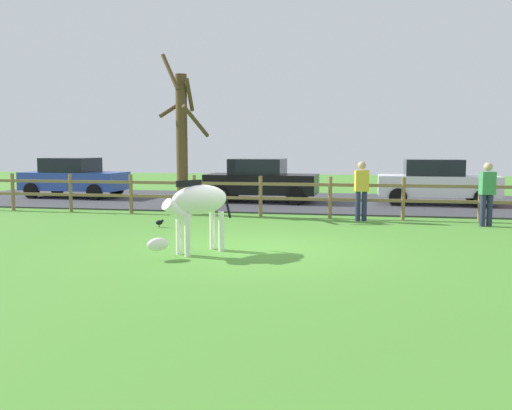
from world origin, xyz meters
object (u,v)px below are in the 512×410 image
object	(u,v)px
parked_car_blue	(74,177)
visitor_right_of_tree	(361,188)
parked_car_white	(436,181)
crow_on_grass	(159,222)
zebra	(196,205)
visitor_left_of_tree	(487,191)
parked_car_black	(261,180)
bare_tree	(182,139)

from	to	relation	value
parked_car_blue	visitor_right_of_tree	xyz separation A→B (m)	(11.18, -4.55, 0.06)
parked_car_white	visitor_right_of_tree	world-z (taller)	visitor_right_of_tree
visitor_right_of_tree	crow_on_grass	bearing A→B (deg)	-156.48
zebra	visitor_right_of_tree	world-z (taller)	visitor_right_of_tree
zebra	crow_on_grass	world-z (taller)	zebra
parked_car_blue	visitor_right_of_tree	world-z (taller)	visitor_right_of_tree
zebra	visitor_left_of_tree	bearing A→B (deg)	37.75
parked_car_black	parked_car_white	bearing A→B (deg)	2.83
zebra	crow_on_grass	xyz separation A→B (m)	(-1.94, 3.08, -0.80)
bare_tree	parked_car_white	bearing A→B (deg)	26.14
parked_car_black	bare_tree	bearing A→B (deg)	-116.31
parked_car_black	visitor_left_of_tree	bearing A→B (deg)	-34.75
crow_on_grass	visitor_left_of_tree	world-z (taller)	visitor_left_of_tree
bare_tree	visitor_right_of_tree	distance (m)	5.56
zebra	crow_on_grass	size ratio (longest dim) A/B	7.60
zebra	crow_on_grass	bearing A→B (deg)	122.18
parked_car_blue	visitor_right_of_tree	bearing A→B (deg)	-22.14
bare_tree	visitor_right_of_tree	size ratio (longest dim) A/B	2.92
bare_tree	crow_on_grass	distance (m)	3.57
bare_tree	parked_car_black	xyz separation A→B (m)	(1.77, 3.58, -1.42)
zebra	visitor_right_of_tree	bearing A→B (deg)	59.65
bare_tree	zebra	xyz separation A→B (m)	(2.27, -5.92, -1.34)
zebra	parked_car_blue	size ratio (longest dim) A/B	0.40
zebra	visitor_right_of_tree	size ratio (longest dim) A/B	1.00
parked_car_white	parked_car_black	xyz separation A→B (m)	(-6.14, -0.30, 0.00)
bare_tree	parked_car_blue	bearing A→B (deg)	146.23
bare_tree	crow_on_grass	bearing A→B (deg)	-83.33
parked_car_blue	zebra	bearing A→B (deg)	-50.48
crow_on_grass	parked_car_black	world-z (taller)	parked_car_black
parked_car_white	parked_car_blue	world-z (taller)	same
parked_car_black	visitor_right_of_tree	distance (m)	5.55
visitor_right_of_tree	parked_car_black	bearing A→B (deg)	130.29
bare_tree	parked_car_white	distance (m)	8.93
crow_on_grass	bare_tree	bearing A→B (deg)	96.67
bare_tree	zebra	size ratio (longest dim) A/B	2.93
visitor_right_of_tree	parked_car_blue	bearing A→B (deg)	157.86
bare_tree	parked_car_blue	world-z (taller)	bare_tree
crow_on_grass	parked_car_white	xyz separation A→B (m)	(7.58, 6.72, 0.72)
visitor_right_of_tree	parked_car_white	bearing A→B (deg)	60.61
parked_car_white	parked_car_blue	size ratio (longest dim) A/B	0.99
parked_car_blue	bare_tree	bearing A→B (deg)	-33.77
bare_tree	zebra	distance (m)	6.48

